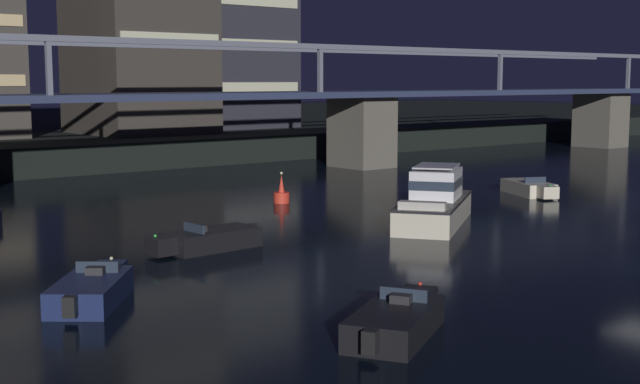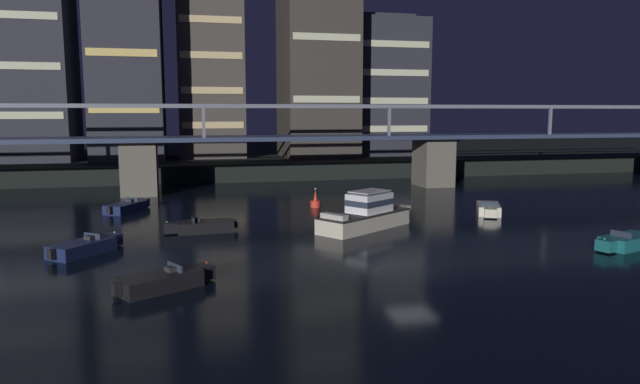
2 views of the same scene
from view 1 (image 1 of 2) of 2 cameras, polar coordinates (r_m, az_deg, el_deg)
name	(u,v)px [view 1 (image 1 of 2)]	position (r m, az deg, el deg)	size (l,w,h in m)	color
river_bridge	(178,117)	(58.45, -9.38, 4.89)	(104.91, 6.40, 9.38)	#605B51
tower_east_low	(214,24)	(87.43, -7.05, 10.96)	(11.85, 13.00, 20.54)	#282833
cabin_cruiser_near_left	(435,202)	(41.75, 7.63, -0.64)	(8.69, 6.88, 2.79)	beige
speedboat_near_center	(530,188)	(53.16, 13.73, 0.25)	(3.32, 4.98, 1.16)	beige
speedboat_mid_center	(93,289)	(27.81, -14.83, -6.24)	(4.13, 4.60, 1.16)	#19234C
speedboat_mid_right	(207,240)	(35.32, -7.47, -3.16)	(5.22, 2.05, 1.16)	black
speedboat_far_left	(397,320)	(23.62, 5.13, -8.46)	(4.87, 3.60, 1.16)	black
channel_buoy	(282,194)	(48.38, -2.56, -0.16)	(0.90, 0.90, 1.76)	red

